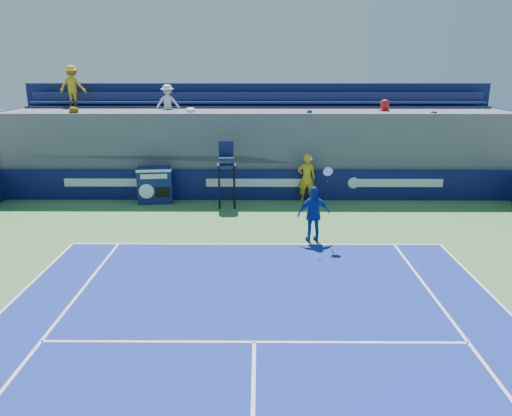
{
  "coord_description": "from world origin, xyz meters",
  "views": [
    {
      "loc": [
        0.09,
        -2.11,
        5.12
      ],
      "look_at": [
        0.0,
        11.5,
        1.25
      ],
      "focal_mm": 35.0,
      "sensor_mm": 36.0,
      "label": 1
    }
  ],
  "objects_px": {
    "tennis_player": "(314,214)",
    "ball_person": "(307,178)",
    "match_clock": "(155,184)",
    "umpire_chair": "(226,167)"
  },
  "relations": [
    {
      "from": "tennis_player",
      "to": "ball_person",
      "type": "bearing_deg",
      "value": 87.59
    },
    {
      "from": "ball_person",
      "to": "match_clock",
      "type": "xyz_separation_m",
      "value": [
        -5.87,
        -0.04,
        -0.23
      ]
    },
    {
      "from": "umpire_chair",
      "to": "match_clock",
      "type": "bearing_deg",
      "value": 168.2
    },
    {
      "from": "ball_person",
      "to": "umpire_chair",
      "type": "xyz_separation_m",
      "value": [
        -3.05,
        -0.63,
        0.56
      ]
    },
    {
      "from": "ball_person",
      "to": "match_clock",
      "type": "height_order",
      "value": "ball_person"
    },
    {
      "from": "tennis_player",
      "to": "umpire_chair",
      "type": "bearing_deg",
      "value": 126.57
    },
    {
      "from": "umpire_chair",
      "to": "tennis_player",
      "type": "height_order",
      "value": "tennis_player"
    },
    {
      "from": "match_clock",
      "to": "tennis_player",
      "type": "distance_m",
      "value": 7.21
    },
    {
      "from": "ball_person",
      "to": "umpire_chair",
      "type": "distance_m",
      "value": 3.16
    },
    {
      "from": "match_clock",
      "to": "tennis_player",
      "type": "height_order",
      "value": "tennis_player"
    }
  ]
}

